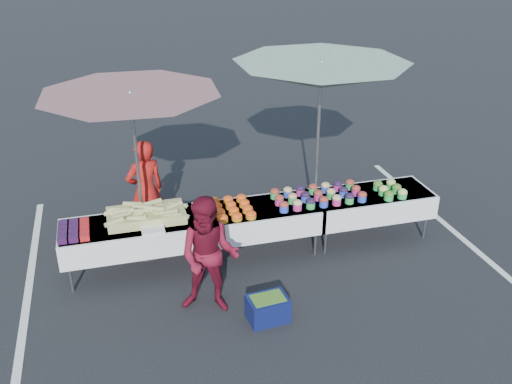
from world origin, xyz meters
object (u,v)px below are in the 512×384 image
object	(u,v)px
storage_bin	(268,308)
umbrella_left	(132,108)
table_center	(256,218)
umbrella_right	(321,76)
table_left	(130,235)
customer	(209,256)
table_right	(370,203)
vendor	(146,191)

from	to	relation	value
storage_bin	umbrella_left	bearing A→B (deg)	118.86
table_center	storage_bin	distance (m)	1.62
table_center	umbrella_right	world-z (taller)	umbrella_right
table_left	umbrella_left	world-z (taller)	umbrella_left
customer	umbrella_right	bearing A→B (deg)	62.68
table_left	table_right	bearing A→B (deg)	0.00
table_left	table_right	distance (m)	3.60
vendor	storage_bin	bearing A→B (deg)	99.09
umbrella_left	umbrella_right	size ratio (longest dim) A/B	0.91
umbrella_left	umbrella_right	xyz separation A→B (m)	(2.75, 0.25, 0.16)
table_left	customer	distance (m)	1.46
customer	table_left	bearing A→B (deg)	149.96
customer	table_center	bearing A→B (deg)	73.22
table_right	customer	xyz separation A→B (m)	(-2.71, -1.14, 0.20)
umbrella_right	storage_bin	bearing A→B (deg)	-123.26
table_left	umbrella_right	world-z (taller)	umbrella_right
table_center	storage_bin	bearing A→B (deg)	-100.17
table_center	umbrella_right	distance (m)	2.27
storage_bin	vendor	bearing A→B (deg)	111.29
vendor	customer	world-z (taller)	vendor
vendor	umbrella_right	xyz separation A→B (m)	(2.64, -0.23, 1.62)
table_center	table_right	size ratio (longest dim) A/B	1.00
customer	storage_bin	xyz separation A→B (m)	(0.63, -0.41, -0.61)
customer	umbrella_left	bearing A→B (deg)	135.64
umbrella_left	umbrella_right	world-z (taller)	umbrella_right
table_left	umbrella_left	distance (m)	1.73
vendor	umbrella_right	bearing A→B (deg)	157.81
table_left	umbrella_right	bearing A→B (deg)	12.43
table_left	vendor	world-z (taller)	vendor
table_left	vendor	size ratio (longest dim) A/B	1.16
umbrella_left	storage_bin	distance (m)	3.14
umbrella_right	customer	bearing A→B (deg)	-139.20
table_right	vendor	xyz separation A→B (m)	(-3.28, 0.88, 0.22)
table_center	umbrella_left	distance (m)	2.34
vendor	umbrella_left	distance (m)	1.53
vendor	umbrella_left	world-z (taller)	umbrella_left
table_right	storage_bin	world-z (taller)	table_right
table_center	table_right	distance (m)	1.80
table_right	umbrella_right	size ratio (longest dim) A/B	0.55
table_right	customer	distance (m)	2.94
umbrella_right	table_center	bearing A→B (deg)	-150.70
customer	table_right	bearing A→B (deg)	44.64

